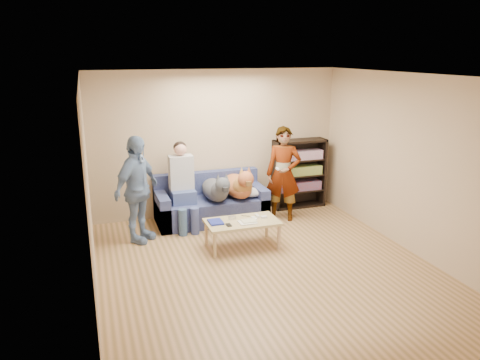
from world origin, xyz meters
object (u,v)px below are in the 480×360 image
object	(u,v)px
notebook_blue	(216,222)
dog_gray	(216,189)
person_seated	(183,182)
dog_tan	(239,185)
person_standing_left	(137,190)
bookshelf	(299,172)
sofa	(211,205)
person_standing_right	(283,174)
camera_silver	(232,218)
coffee_table	(242,224)

from	to	relation	value
notebook_blue	dog_gray	xyz separation A→B (m)	(0.29, 0.99, 0.20)
person_seated	dog_tan	world-z (taller)	person_seated
person_standing_left	person_seated	xyz separation A→B (m)	(0.79, 0.42, -0.06)
notebook_blue	bookshelf	size ratio (longest dim) A/B	0.20
sofa	person_seated	size ratio (longest dim) A/B	1.29
person_standing_right	notebook_blue	size ratio (longest dim) A/B	6.37
dog_gray	dog_tan	bearing A→B (deg)	6.55
dog_gray	dog_tan	distance (m)	0.42
person_seated	person_standing_right	bearing A→B (deg)	-6.67
dog_tan	notebook_blue	bearing A→B (deg)	-124.09
person_standing_right	camera_silver	distance (m)	1.51
notebook_blue	camera_silver	xyz separation A→B (m)	(0.28, 0.07, 0.01)
camera_silver	person_seated	xyz separation A→B (m)	(-0.54, 1.04, 0.33)
person_seated	dog_gray	xyz separation A→B (m)	(0.55, -0.12, -0.14)
person_standing_left	dog_gray	world-z (taller)	person_standing_left
person_standing_right	person_standing_left	bearing A→B (deg)	-147.03
sofa	person_seated	xyz separation A→B (m)	(-0.51, -0.13, 0.49)
person_standing_right	dog_tan	world-z (taller)	person_standing_right
person_standing_left	bookshelf	world-z (taller)	person_standing_left
dog_tan	person_seated	bearing A→B (deg)	175.95
person_standing_left	coffee_table	distance (m)	1.70
notebook_blue	dog_tan	world-z (taller)	dog_tan
notebook_blue	person_seated	xyz separation A→B (m)	(-0.26, 1.11, 0.34)
person_standing_left	notebook_blue	world-z (taller)	person_standing_left
notebook_blue	person_seated	distance (m)	1.19
person_standing_left	camera_silver	world-z (taller)	person_standing_left
camera_silver	dog_tan	bearing A→B (deg)	66.37
notebook_blue	sofa	xyz separation A→B (m)	(0.24, 1.24, -0.15)
person_standing_left	dog_tan	world-z (taller)	person_standing_left
person_standing_left	sofa	bearing A→B (deg)	-24.09
person_seated	notebook_blue	bearing A→B (deg)	-76.62
person_standing_left	bookshelf	size ratio (longest dim) A/B	1.29
notebook_blue	coffee_table	world-z (taller)	notebook_blue
notebook_blue	dog_gray	world-z (taller)	dog_gray
person_standing_left	camera_silver	xyz separation A→B (m)	(1.34, -0.62, -0.39)
notebook_blue	camera_silver	world-z (taller)	camera_silver
dog_gray	dog_tan	world-z (taller)	dog_tan
sofa	coffee_table	distance (m)	1.30
person_standing_right	bookshelf	bearing A→B (deg)	73.06
person_standing_right	camera_silver	world-z (taller)	person_standing_right
sofa	bookshelf	xyz separation A→B (m)	(1.80, 0.23, 0.40)
sofa	person_standing_right	bearing A→B (deg)	-15.00
person_standing_left	notebook_blue	xyz separation A→B (m)	(1.06, -0.69, -0.40)
person_standing_left	person_standing_right	bearing A→B (deg)	-41.95
dog_gray	bookshelf	distance (m)	1.82
person_standing_right	dog_tan	xyz separation A→B (m)	(-0.77, 0.14, -0.17)
coffee_table	notebook_blue	bearing A→B (deg)	172.87
person_standing_left	notebook_blue	size ratio (longest dim) A/B	6.44
person_seated	coffee_table	xyz separation A→B (m)	(0.66, -1.16, -0.40)
sofa	bookshelf	bearing A→B (deg)	7.40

